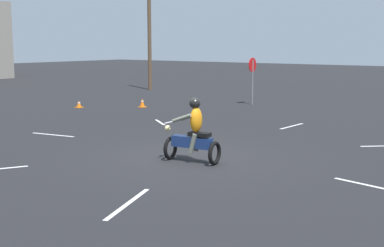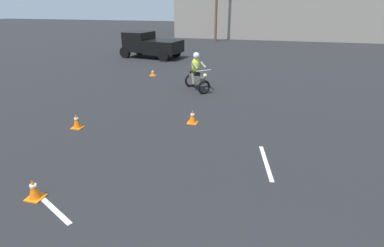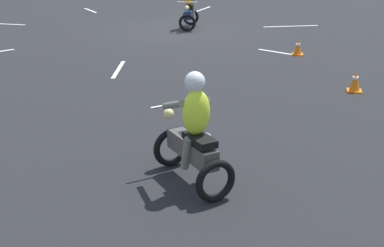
{
  "view_description": "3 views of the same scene",
  "coord_description": "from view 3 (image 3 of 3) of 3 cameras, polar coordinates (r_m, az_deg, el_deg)",
  "views": [
    {
      "loc": [
        -11.11,
        -8.31,
        3.03
      ],
      "look_at": [
        -0.33,
        -0.4,
        1.0
      ],
      "focal_mm": 50.0,
      "sensor_mm": 36.0,
      "label": 1
    },
    {
      "loc": [
        0.04,
        -0.97,
        3.68
      ],
      "look_at": [
        -1.62,
        5.62,
        0.9
      ],
      "focal_mm": 28.0,
      "sensor_mm": 36.0,
      "label": 2
    },
    {
      "loc": [
        -4.3,
        18.42,
        3.47
      ],
      "look_at": [
        -2.91,
        11.64,
        0.9
      ],
      "focal_mm": 50.0,
      "sensor_mm": 36.0,
      "label": 3
    }
  ],
  "objects": [
    {
      "name": "traffic_cone_mid_center",
      "position": [
        11.32,
        0.17,
        3.66
      ],
      "size": [
        0.32,
        0.32,
        0.44
      ],
      "color": "orange",
      "rests_on": "ground"
    },
    {
      "name": "lane_stripe_s",
      "position": [
        24.02,
        1.06,
        12.07
      ],
      "size": [
        0.51,
        1.95,
        0.01
      ],
      "primitive_type": "cube",
      "rotation": [
        0.0,
        0.0,
        6.07
      ],
      "color": "silver",
      "rests_on": "ground"
    },
    {
      "name": "lane_stripe_n",
      "position": [
        13.91,
        -7.86,
        5.75
      ],
      "size": [
        0.4,
        1.73,
        0.01
      ],
      "primitive_type": "cube",
      "rotation": [
        0.0,
        0.0,
        3.32
      ],
      "color": "silver",
      "rests_on": "ground"
    },
    {
      "name": "motorcycle_rider_background",
      "position": [
        7.41,
        0.13,
        -1.34
      ],
      "size": [
        1.36,
        1.46,
        1.66
      ],
      "rotation": [
        0.0,
        0.0,
        3.84
      ],
      "color": "black",
      "rests_on": "ground"
    },
    {
      "name": "ground_plane",
      "position": [
        19.23,
        -1.55,
        9.96
      ],
      "size": [
        120.0,
        120.0,
        0.0
      ],
      "primitive_type": "plane",
      "color": "black"
    },
    {
      "name": "motorcycle_rider_foreground",
      "position": [
        19.47,
        -0.31,
        12.26
      ],
      "size": [
        0.8,
        1.54,
        1.66
      ],
      "rotation": [
        0.0,
        0.0,
        0.11
      ],
      "color": "black",
      "rests_on": "ground"
    },
    {
      "name": "traffic_cone_far_left",
      "position": [
        12.4,
        17.01,
        4.3
      ],
      "size": [
        0.32,
        0.32,
        0.47
      ],
      "color": "orange",
      "rests_on": "ground"
    },
    {
      "name": "lane_stripe_w",
      "position": [
        20.25,
        10.51,
        10.18
      ],
      "size": [
        1.98,
        0.82,
        0.01
      ],
      "primitive_type": "cube",
      "rotation": [
        0.0,
        0.0,
        5.07
      ],
      "color": "silver",
      "rests_on": "ground"
    },
    {
      "name": "traffic_cone_far_center",
      "position": [
        15.65,
        11.22,
        7.97
      ],
      "size": [
        0.32,
        0.32,
        0.44
      ],
      "color": "orange",
      "rests_on": "ground"
    },
    {
      "name": "lane_stripe_nw",
      "position": [
        15.92,
        9.03,
        7.54
      ],
      "size": [
        1.13,
        0.66,
        0.01
      ],
      "primitive_type": "cube",
      "rotation": [
        0.0,
        0.0,
        4.23
      ],
      "color": "silver",
      "rests_on": "ground"
    },
    {
      "name": "lane_stripe_se",
      "position": [
        24.18,
        -10.78,
        11.77
      ],
      "size": [
        1.02,
        1.15,
        0.01
      ],
      "primitive_type": "cube",
      "rotation": [
        0.0,
        0.0,
        7.0
      ],
      "color": "silver",
      "rests_on": "ground"
    },
    {
      "name": "lane_stripe_e",
      "position": [
        21.56,
        -19.32,
        9.99
      ],
      "size": [
        1.68,
        0.17,
        0.01
      ],
      "primitive_type": "cube",
      "rotation": [
        0.0,
        0.0,
        1.53
      ],
      "color": "silver",
      "rests_on": "ground"
    }
  ]
}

